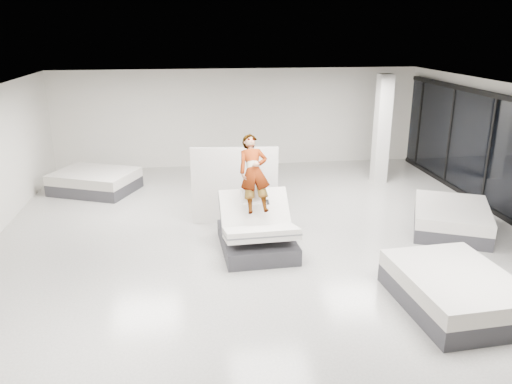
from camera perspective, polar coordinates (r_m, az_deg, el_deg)
The scene contains 9 objects.
room at distance 9.95m, azimuth 1.97°, elevation 1.61°, with size 14.00×14.04×3.20m.
hero_bed at distance 10.43m, azimuth 0.11°, elevation -4.67°, with size 1.55×2.00×1.28m.
person at distance 10.44m, azimuth -0.22°, elevation 0.47°, with size 0.62×0.41×1.71m, color slate.
remote at distance 10.21m, azimuth 1.34°, elevation -1.16°, with size 0.05×0.14×0.03m, color black.
divider_panel at distance 11.71m, azimuth -2.45°, elevation 0.72°, with size 2.03×0.09×1.84m, color silver.
flat_bed_right_far at distance 12.30m, azimuth 21.41°, elevation -2.81°, with size 2.34×2.59×0.58m.
flat_bed_right_near at distance 9.06m, azimuth 21.76°, elevation -10.39°, with size 1.83×2.35×0.62m.
flat_bed_left_far at distance 14.88m, azimuth -17.91°, elevation 1.15°, with size 2.62×2.33×0.59m.
column at distance 15.25m, azimuth 14.19°, elevation 6.95°, with size 0.40×0.40×3.20m, color silver.
Camera 1 is at (-1.60, -9.40, 4.46)m, focal length 35.00 mm.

